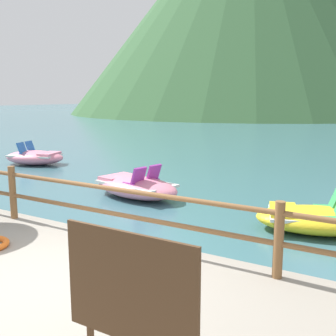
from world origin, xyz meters
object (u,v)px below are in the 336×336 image
(sign_board, at_px, (129,291))
(pedal_boat_2, at_px, (35,157))
(pedal_boat_0, at_px, (136,186))
(pedal_boat_3, at_px, (316,219))

(sign_board, bearing_deg, pedal_boat_2, 141.78)
(pedal_boat_0, bearing_deg, sign_board, -55.09)
(sign_board, height_order, pedal_boat_3, sign_board)
(pedal_boat_0, xyz_separation_m, pedal_boat_2, (-6.26, 2.20, 0.00))
(pedal_boat_3, bearing_deg, pedal_boat_2, 166.13)
(pedal_boat_0, xyz_separation_m, pedal_boat_3, (4.57, -0.48, -0.03))
(sign_board, relative_size, pedal_boat_2, 0.46)
(pedal_boat_2, distance_m, pedal_boat_3, 11.15)
(pedal_boat_3, bearing_deg, sign_board, -93.42)
(pedal_boat_2, height_order, pedal_boat_3, pedal_boat_2)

